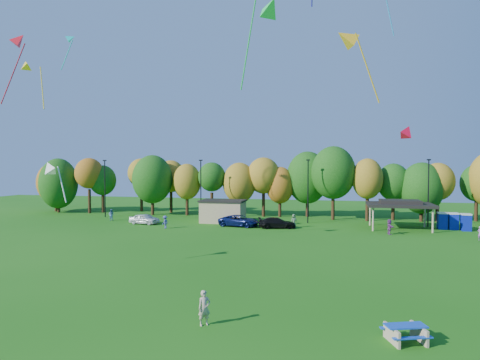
% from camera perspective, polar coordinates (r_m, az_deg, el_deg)
% --- Properties ---
extents(ground, '(160.00, 160.00, 0.00)m').
position_cam_1_polar(ground, '(23.75, -2.95, -18.56)').
color(ground, '#19600F').
rests_on(ground, ground).
extents(tree_line, '(93.57, 10.55, 11.15)m').
position_cam_1_polar(tree_line, '(67.31, 6.79, -0.02)').
color(tree_line, black).
rests_on(tree_line, ground).
extents(lamp_posts, '(64.50, 0.25, 9.09)m').
position_cam_1_polar(lamp_posts, '(61.61, 9.05, -1.17)').
color(lamp_posts, black).
rests_on(lamp_posts, ground).
extents(utility_building, '(6.30, 4.30, 3.25)m').
position_cam_1_polar(utility_building, '(61.88, -2.28, -4.16)').
color(utility_building, tan).
rests_on(utility_building, ground).
extents(pavilion, '(8.20, 6.20, 3.77)m').
position_cam_1_polar(pavilion, '(59.14, 20.54, -3.04)').
color(pavilion, tan).
rests_on(pavilion, ground).
extents(porta_potties, '(3.75, 1.95, 2.18)m').
position_cam_1_polar(porta_potties, '(61.33, 26.61, -4.95)').
color(porta_potties, '#0C1EA5').
rests_on(porta_potties, ground).
extents(picnic_table, '(2.30, 2.11, 0.82)m').
position_cam_1_polar(picnic_table, '(22.73, 21.20, -18.38)').
color(picnic_table, tan).
rests_on(picnic_table, ground).
extents(kite_flyer, '(0.79, 0.76, 1.82)m').
position_cam_1_polar(kite_flyer, '(23.25, -4.78, -16.64)').
color(kite_flyer, '#C2A491').
rests_on(kite_flyer, ground).
extents(car_a, '(4.30, 2.14, 1.41)m').
position_cam_1_polar(car_a, '(61.70, -12.73, -5.10)').
color(car_a, white).
rests_on(car_a, ground).
extents(car_b, '(4.01, 2.01, 1.26)m').
position_cam_1_polar(car_b, '(62.04, -12.43, -5.13)').
color(car_b, '#9B9CA1').
rests_on(car_b, ground).
extents(car_c, '(5.85, 3.41, 1.53)m').
position_cam_1_polar(car_c, '(57.98, -0.13, -5.45)').
color(car_c, '#0E1956').
rests_on(car_c, ground).
extents(car_d, '(5.21, 3.08, 1.42)m').
position_cam_1_polar(car_d, '(56.57, 4.94, -5.71)').
color(car_d, black).
rests_on(car_d, ground).
extents(far_person_0, '(0.85, 0.68, 1.69)m').
position_cam_1_polar(far_person_0, '(66.84, -16.79, -4.47)').
color(far_person_0, '#507BB0').
rests_on(far_person_0, ground).
extents(far_person_1, '(0.83, 1.19, 1.67)m').
position_cam_1_polar(far_person_1, '(57.02, -9.96, -5.54)').
color(far_person_1, '#474C9C').
rests_on(far_person_1, ground).
extents(far_person_2, '(0.68, 0.69, 1.61)m').
position_cam_1_polar(far_person_2, '(54.06, 29.39, -6.23)').
color(far_person_2, '#BF5FCA').
rests_on(far_person_2, ground).
extents(far_person_3, '(0.93, 1.75, 1.80)m').
position_cam_1_polar(far_person_3, '(54.42, 19.31, -5.92)').
color(far_person_3, '#873A8C').
rests_on(far_person_3, ground).
extents(far_person_4, '(1.03, 0.90, 1.77)m').
position_cam_1_polar(far_person_4, '(57.40, 7.19, -5.43)').
color(far_person_4, '#608259').
rests_on(far_person_4, ground).
extents(kite_0, '(3.51, 2.51, 6.35)m').
position_cam_1_polar(kite_0, '(44.22, -27.36, 16.16)').
color(kite_0, red).
extents(kite_1, '(1.53, 1.53, 1.22)m').
position_cam_1_polar(kite_1, '(29.64, 21.34, 6.09)').
color(kite_1, red).
extents(kite_3, '(3.63, 3.99, 7.61)m').
position_cam_1_polar(kite_3, '(35.77, 3.99, 21.99)').
color(kite_3, '#1CD346').
extents(kite_4, '(2.53, 1.81, 4.38)m').
position_cam_1_polar(kite_4, '(58.04, -21.62, 17.09)').
color(kite_4, '#0ED4C8').
extents(kite_5, '(2.26, 1.55, 3.50)m').
position_cam_1_polar(kite_5, '(36.65, -24.02, 1.51)').
color(kite_5, white).
extents(kite_12, '(2.79, 2.68, 5.42)m').
position_cam_1_polar(kite_12, '(51.02, -26.58, 13.51)').
color(kite_12, yellow).
extents(kite_13, '(3.46, 2.01, 5.61)m').
position_cam_1_polar(kite_13, '(32.20, 13.99, 17.84)').
color(kite_13, gold).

